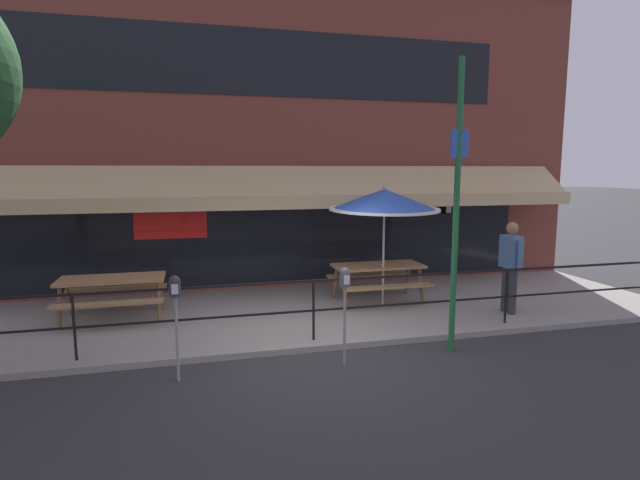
{
  "coord_description": "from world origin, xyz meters",
  "views": [
    {
      "loc": [
        -1.79,
        -7.08,
        2.77
      ],
      "look_at": [
        0.44,
        1.6,
        1.5
      ],
      "focal_mm": 28.0,
      "sensor_mm": 36.0,
      "label": 1
    }
  ],
  "objects": [
    {
      "name": "ground_plane",
      "position": [
        0.0,
        0.0,
        0.0
      ],
      "size": [
        120.0,
        120.0,
        0.0
      ],
      "primitive_type": "plane",
      "color": "#2D2D30"
    },
    {
      "name": "patio_deck",
      "position": [
        0.0,
        2.0,
        0.05
      ],
      "size": [
        15.0,
        4.0,
        0.1
      ],
      "primitive_type": "cube",
      "color": "gray",
      "rests_on": "ground"
    },
    {
      "name": "restaurant_building",
      "position": [
        0.0,
        4.22,
        3.58
      ],
      "size": [
        15.0,
        1.6,
        7.21
      ],
      "color": "brown",
      "rests_on": "ground"
    },
    {
      "name": "patio_railing",
      "position": [
        0.0,
        0.3,
        0.8
      ],
      "size": [
        13.84,
        0.04,
        0.97
      ],
      "color": "black",
      "rests_on": "patio_deck"
    },
    {
      "name": "picnic_table_left",
      "position": [
        -3.22,
        2.24,
        0.71
      ],
      "size": [
        1.8,
        1.42,
        0.76
      ],
      "color": "#997047",
      "rests_on": "patio_deck"
    },
    {
      "name": "picnic_table_centre",
      "position": [
        1.81,
        2.21,
        0.71
      ],
      "size": [
        1.8,
        1.42,
        0.76
      ],
      "color": "#997047",
      "rests_on": "patio_deck"
    },
    {
      "name": "patio_umbrella_centre",
      "position": [
        1.81,
        1.93,
        2.18
      ],
      "size": [
        2.14,
        2.14,
        2.38
      ],
      "color": "#B7B2A8",
      "rests_on": "patio_deck"
    },
    {
      "name": "pedestrian_walking",
      "position": [
        3.91,
        0.87,
        1.06
      ],
      "size": [
        0.26,
        0.62,
        1.71
      ],
      "color": "#333338",
      "rests_on": "patio_deck"
    },
    {
      "name": "parking_meter_near",
      "position": [
        -2.04,
        -0.55,
        1.15
      ],
      "size": [
        0.15,
        0.16,
        1.42
      ],
      "color": "gray",
      "rests_on": "ground"
    },
    {
      "name": "parking_meter_far",
      "position": [
        0.24,
        -0.58,
        1.15
      ],
      "size": [
        0.15,
        0.16,
        1.42
      ],
      "color": "gray",
      "rests_on": "ground"
    },
    {
      "name": "street_sign_pole",
      "position": [
        2.0,
        -0.45,
        2.24
      ],
      "size": [
        0.28,
        0.09,
        4.36
      ],
      "color": "#1E6033",
      "rests_on": "ground"
    }
  ]
}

